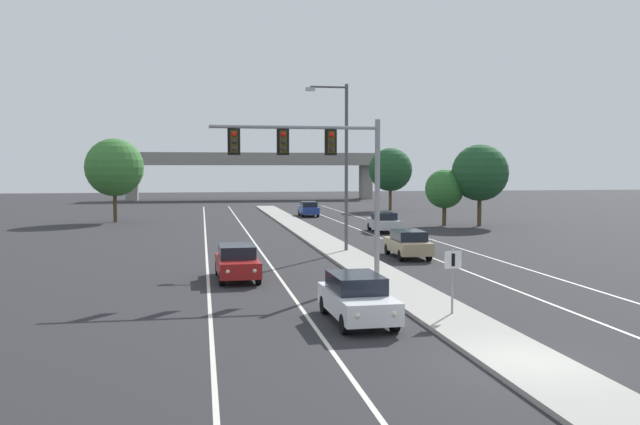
{
  "coord_description": "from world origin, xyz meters",
  "views": [
    {
      "loc": [
        -8.24,
        -15.89,
        5.11
      ],
      "look_at": [
        -3.2,
        12.65,
        3.2
      ],
      "focal_mm": 37.66,
      "sensor_mm": 36.0,
      "label": 1
    }
  ],
  "objects_px": {
    "car_receding_silver": "(384,222)",
    "car_receding_blue": "(309,209)",
    "tree_far_right_b": "(445,189)",
    "median_sign_post": "(453,272)",
    "street_lamp_median": "(343,157)",
    "overhead_signal_mast": "(320,160)",
    "car_oncoming_white": "(357,298)",
    "car_receding_tan": "(408,243)",
    "tree_far_left_b": "(114,167)",
    "tree_far_right_c": "(390,170)",
    "car_oncoming_red": "(237,262)",
    "tree_far_right_a": "(480,173)"
  },
  "relations": [
    {
      "from": "car_receding_blue",
      "to": "tree_far_left_b",
      "type": "relative_size",
      "value": 0.57
    },
    {
      "from": "street_lamp_median",
      "to": "car_receding_tan",
      "type": "distance_m",
      "value": 6.58
    },
    {
      "from": "tree_far_right_b",
      "to": "car_receding_silver",
      "type": "bearing_deg",
      "value": -144.84
    },
    {
      "from": "median_sign_post",
      "to": "street_lamp_median",
      "type": "bearing_deg",
      "value": 90.04
    },
    {
      "from": "street_lamp_median",
      "to": "car_receding_tan",
      "type": "height_order",
      "value": "street_lamp_median"
    },
    {
      "from": "car_receding_tan",
      "to": "tree_far_right_c",
      "type": "height_order",
      "value": "tree_far_right_c"
    },
    {
      "from": "car_oncoming_red",
      "to": "tree_far_right_b",
      "type": "distance_m",
      "value": 32.82
    },
    {
      "from": "median_sign_post",
      "to": "tree_far_left_b",
      "type": "distance_m",
      "value": 47.73
    },
    {
      "from": "car_oncoming_white",
      "to": "overhead_signal_mast",
      "type": "bearing_deg",
      "value": 88.29
    },
    {
      "from": "car_oncoming_white",
      "to": "tree_far_right_b",
      "type": "relative_size",
      "value": 0.9
    },
    {
      "from": "tree_far_right_c",
      "to": "car_receding_blue",
      "type": "bearing_deg",
      "value": -144.51
    },
    {
      "from": "tree_far_left_b",
      "to": "overhead_signal_mast",
      "type": "bearing_deg",
      "value": -69.64
    },
    {
      "from": "car_receding_silver",
      "to": "tree_far_right_c",
      "type": "height_order",
      "value": "tree_far_right_c"
    },
    {
      "from": "tree_far_right_a",
      "to": "street_lamp_median",
      "type": "bearing_deg",
      "value": -134.2
    },
    {
      "from": "tree_far_right_c",
      "to": "tree_far_right_b",
      "type": "distance_m",
      "value": 21.89
    },
    {
      "from": "car_receding_silver",
      "to": "tree_far_right_b",
      "type": "distance_m",
      "value": 8.86
    },
    {
      "from": "car_oncoming_red",
      "to": "street_lamp_median",
      "type": "bearing_deg",
      "value": 52.14
    },
    {
      "from": "overhead_signal_mast",
      "to": "car_oncoming_red",
      "type": "relative_size",
      "value": 1.72
    },
    {
      "from": "median_sign_post",
      "to": "tree_far_right_c",
      "type": "bearing_deg",
      "value": 76.06
    },
    {
      "from": "street_lamp_median",
      "to": "car_oncoming_red",
      "type": "distance_m",
      "value": 12.18
    },
    {
      "from": "car_receding_tan",
      "to": "street_lamp_median",
      "type": "bearing_deg",
      "value": 138.21
    },
    {
      "from": "street_lamp_median",
      "to": "car_oncoming_red",
      "type": "xyz_separation_m",
      "value": [
        -6.83,
        -8.78,
        -4.97
      ]
    },
    {
      "from": "car_receding_tan",
      "to": "overhead_signal_mast",
      "type": "bearing_deg",
      "value": -132.82
    },
    {
      "from": "tree_far_right_c",
      "to": "tree_far_left_b",
      "type": "relative_size",
      "value": 0.95
    },
    {
      "from": "car_receding_tan",
      "to": "car_receding_silver",
      "type": "distance_m",
      "value": 15.51
    },
    {
      "from": "overhead_signal_mast",
      "to": "street_lamp_median",
      "type": "xyz_separation_m",
      "value": [
        3.09,
        9.68,
        0.31
      ]
    },
    {
      "from": "street_lamp_median",
      "to": "tree_far_right_c",
      "type": "xyz_separation_m",
      "value": [
        14.2,
        39.08,
        -0.83
      ]
    },
    {
      "from": "car_receding_silver",
      "to": "tree_far_right_c",
      "type": "relative_size",
      "value": 0.59
    },
    {
      "from": "median_sign_post",
      "to": "tree_far_left_b",
      "type": "relative_size",
      "value": 0.28
    },
    {
      "from": "car_receding_tan",
      "to": "car_receding_silver",
      "type": "relative_size",
      "value": 1.0
    },
    {
      "from": "overhead_signal_mast",
      "to": "car_oncoming_white",
      "type": "relative_size",
      "value": 1.72
    },
    {
      "from": "car_receding_tan",
      "to": "tree_far_left_b",
      "type": "xyz_separation_m",
      "value": [
        -19.75,
        29.43,
        4.38
      ]
    },
    {
      "from": "overhead_signal_mast",
      "to": "tree_far_left_b",
      "type": "xyz_separation_m",
      "value": [
        -13.44,
        36.23,
        -0.28
      ]
    },
    {
      "from": "street_lamp_median",
      "to": "overhead_signal_mast",
      "type": "bearing_deg",
      "value": -107.72
    },
    {
      "from": "car_receding_silver",
      "to": "car_receding_blue",
      "type": "xyz_separation_m",
      "value": [
        -3.15,
        18.59,
        0.0
      ]
    },
    {
      "from": "tree_far_left_b",
      "to": "tree_far_right_b",
      "type": "distance_m",
      "value": 30.97
    },
    {
      "from": "median_sign_post",
      "to": "street_lamp_median",
      "type": "height_order",
      "value": "street_lamp_median"
    },
    {
      "from": "tree_far_right_a",
      "to": "overhead_signal_mast",
      "type": "bearing_deg",
      "value": -126.1
    },
    {
      "from": "car_receding_silver",
      "to": "car_receding_blue",
      "type": "height_order",
      "value": "same"
    },
    {
      "from": "overhead_signal_mast",
      "to": "car_receding_silver",
      "type": "relative_size",
      "value": 1.72
    },
    {
      "from": "tree_far_right_a",
      "to": "car_oncoming_red",
      "type": "bearing_deg",
      "value": -132.12
    },
    {
      "from": "car_oncoming_white",
      "to": "car_receding_tan",
      "type": "xyz_separation_m",
      "value": [
        6.56,
        15.23,
        0.0
      ]
    },
    {
      "from": "car_receding_silver",
      "to": "tree_far_right_c",
      "type": "distance_m",
      "value": 28.23
    },
    {
      "from": "street_lamp_median",
      "to": "car_oncoming_red",
      "type": "height_order",
      "value": "street_lamp_median"
    },
    {
      "from": "tree_far_right_c",
      "to": "tree_far_left_b",
      "type": "xyz_separation_m",
      "value": [
        -30.74,
        -12.52,
        0.24
      ]
    },
    {
      "from": "tree_far_right_c",
      "to": "tree_far_right_a",
      "type": "bearing_deg",
      "value": -85.89
    },
    {
      "from": "median_sign_post",
      "to": "tree_far_right_b",
      "type": "height_order",
      "value": "tree_far_right_b"
    },
    {
      "from": "median_sign_post",
      "to": "car_oncoming_white",
      "type": "distance_m",
      "value": 3.44
    },
    {
      "from": "car_oncoming_white",
      "to": "tree_far_right_a",
      "type": "bearing_deg",
      "value": 60.85
    },
    {
      "from": "tree_far_right_c",
      "to": "tree_far_right_b",
      "type": "xyz_separation_m",
      "value": [
        -1.25,
        -21.79,
        -1.69
      ]
    }
  ]
}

